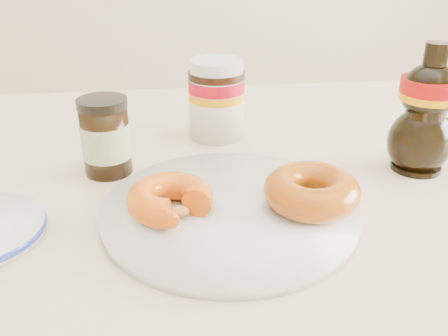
{
  "coord_description": "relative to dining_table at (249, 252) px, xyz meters",
  "views": [
    {
      "loc": [
        -0.1,
        -0.42,
        1.04
      ],
      "look_at": [
        -0.03,
        0.1,
        0.79
      ],
      "focal_mm": 40.0,
      "sensor_mm": 36.0,
      "label": 1
    }
  ],
  "objects": [
    {
      "name": "plate",
      "position": [
        -0.03,
        -0.05,
        0.09
      ],
      "size": [
        0.28,
        0.28,
        0.01
      ],
      "color": "white",
      "rests_on": "dining_table"
    },
    {
      "name": "donut_whole",
      "position": [
        0.06,
        -0.06,
        0.12
      ],
      "size": [
        0.13,
        0.13,
        0.04
      ],
      "primitive_type": "torus",
      "rotation": [
        0.0,
        0.0,
        0.35
      ],
      "color": "#A8480A",
      "rests_on": "plate"
    },
    {
      "name": "donut_bitten",
      "position": [
        -0.1,
        -0.05,
        0.11
      ],
      "size": [
        0.12,
        0.12,
        0.03
      ],
      "primitive_type": "torus",
      "rotation": [
        0.0,
        0.0,
        -0.37
      ],
      "color": "#F3530D",
      "rests_on": "plate"
    },
    {
      "name": "dining_table",
      "position": [
        0.0,
        0.0,
        0.0
      ],
      "size": [
        1.4,
        0.9,
        0.75
      ],
      "color": "beige",
      "rests_on": "ground"
    },
    {
      "name": "dark_jar",
      "position": [
        -0.17,
        0.08,
        0.13
      ],
      "size": [
        0.06,
        0.06,
        0.1
      ],
      "rotation": [
        0.0,
        0.0,
        0.29
      ],
      "color": "black",
      "rests_on": "dining_table"
    },
    {
      "name": "nutella_jar",
      "position": [
        -0.02,
        0.19,
        0.15
      ],
      "size": [
        0.08,
        0.08,
        0.12
      ],
      "rotation": [
        0.0,
        0.0,
        -0.28
      ],
      "color": "white",
      "rests_on": "dining_table"
    },
    {
      "name": "syrup_bottle",
      "position": [
        0.23,
        0.04,
        0.17
      ],
      "size": [
        0.09,
        0.08,
        0.17
      ],
      "primitive_type": null,
      "rotation": [
        0.0,
        0.0,
        -0.07
      ],
      "color": "black",
      "rests_on": "dining_table"
    }
  ]
}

